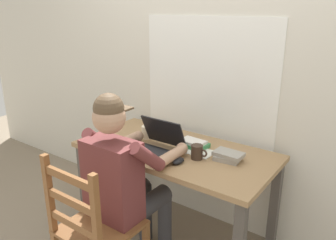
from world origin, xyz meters
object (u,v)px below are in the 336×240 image
(laptop, at_px, (155,145))
(coffee_mug_dark, at_px, (197,152))
(seated_person, at_px, (125,177))
(book_stack_side, at_px, (194,144))
(book_stack_main, at_px, (228,156))
(coffee_mug_white, at_px, (147,132))
(wooden_chair, at_px, (94,230))
(computer_mouse, at_px, (178,161))
(desk, at_px, (175,162))

(laptop, bearing_deg, coffee_mug_dark, 13.91)
(seated_person, relative_size, book_stack_side, 6.30)
(coffee_mug_dark, xyz_separation_m, book_stack_main, (0.17, 0.10, -0.02))
(coffee_mug_white, height_order, book_stack_main, coffee_mug_white)
(coffee_mug_dark, bearing_deg, book_stack_side, 127.86)
(wooden_chair, xyz_separation_m, laptop, (0.01, 0.58, 0.34))
(laptop, bearing_deg, book_stack_main, 20.42)
(laptop, bearing_deg, computer_mouse, -13.93)
(book_stack_side, bearing_deg, coffee_mug_dark, -52.14)
(laptop, relative_size, coffee_mug_white, 2.86)
(computer_mouse, bearing_deg, coffee_mug_dark, 63.71)
(seated_person, distance_m, coffee_mug_white, 0.52)
(book_stack_side, bearing_deg, computer_mouse, -78.69)
(desk, height_order, computer_mouse, computer_mouse)
(coffee_mug_dark, xyz_separation_m, book_stack_side, (-0.12, 0.15, -0.02))
(laptop, bearing_deg, seated_person, -91.99)
(book_stack_main, distance_m, book_stack_side, 0.30)
(book_stack_main, bearing_deg, book_stack_side, 169.55)
(computer_mouse, height_order, book_stack_main, book_stack_main)
(seated_person, bearing_deg, book_stack_main, 44.89)
(book_stack_side, bearing_deg, laptop, -127.05)
(seated_person, height_order, laptop, seated_person)
(wooden_chair, bearing_deg, computer_mouse, 65.61)
(wooden_chair, xyz_separation_m, coffee_mug_white, (-0.20, 0.74, 0.34))
(desk, height_order, book_stack_side, book_stack_side)
(wooden_chair, height_order, coffee_mug_dark, wooden_chair)
(laptop, height_order, coffee_mug_white, laptop)
(computer_mouse, bearing_deg, laptop, 166.07)
(wooden_chair, bearing_deg, coffee_mug_dark, 65.23)
(computer_mouse, distance_m, coffee_mug_dark, 0.15)
(book_stack_main, bearing_deg, desk, -173.02)
(book_stack_side, bearing_deg, wooden_chair, -102.66)
(desk, distance_m, coffee_mug_dark, 0.26)
(laptop, height_order, book_stack_side, laptop)
(computer_mouse, xyz_separation_m, coffee_mug_dark, (0.06, 0.13, 0.03))
(computer_mouse, bearing_deg, seated_person, -134.39)
(laptop, relative_size, book_stack_side, 1.68)
(seated_person, xyz_separation_m, coffee_mug_white, (-0.20, 0.46, 0.11))
(computer_mouse, distance_m, book_stack_side, 0.29)
(coffee_mug_dark, height_order, book_stack_side, coffee_mug_dark)
(desk, bearing_deg, coffee_mug_white, 171.90)
(coffee_mug_dark, relative_size, book_stack_side, 0.58)
(book_stack_main, height_order, book_stack_side, book_stack_main)
(wooden_chair, distance_m, book_stack_side, 0.88)
(laptop, bearing_deg, desk, 57.36)
(desk, bearing_deg, book_stack_side, 48.08)
(wooden_chair, xyz_separation_m, book_stack_side, (0.18, 0.80, 0.31))
(seated_person, relative_size, laptop, 3.76)
(seated_person, height_order, computer_mouse, seated_person)
(seated_person, height_order, book_stack_side, seated_person)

